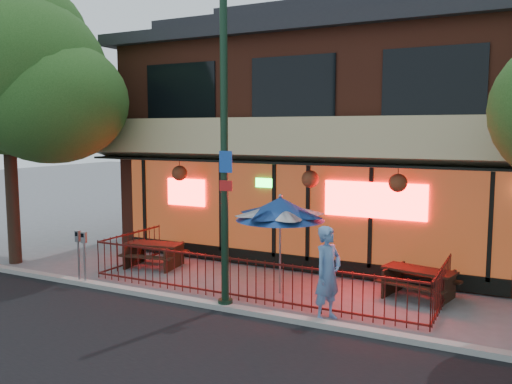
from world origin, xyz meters
TOP-DOWN VIEW (x-y plane):
  - ground at (0.00, 0.00)m, footprint 80.00×80.00m
  - curb at (0.00, -0.50)m, footprint 80.00×0.25m
  - restaurant_building at (0.00, 7.11)m, footprint 12.96×9.49m
  - patio_fence at (0.00, 0.50)m, footprint 8.44×2.62m
  - street_light at (0.00, -0.40)m, footprint 0.43×0.32m
  - street_tree_left at (-7.46, 0.39)m, footprint 5.60×5.60m
  - picnic_table_left at (-3.60, 1.77)m, footprint 1.77×1.46m
  - picnic_table_right at (3.60, 2.25)m, footprint 1.83×1.55m
  - patio_umbrella at (0.60, 1.13)m, footprint 2.08×2.08m
  - pedestrian at (2.21, -0.05)m, footprint 0.67×0.82m
  - parking_meter_near at (-4.00, -0.48)m, footprint 0.15×0.13m
  - parking_meter_far at (-4.20, -0.48)m, footprint 0.12×0.11m

SIDE VIEW (x-z plane):
  - ground at x=0.00m, z-range 0.00..0.00m
  - curb at x=0.00m, z-range 0.00..0.12m
  - picnic_table_left at x=-3.60m, z-range 0.11..0.79m
  - picnic_table_right at x=3.60m, z-range 0.11..0.80m
  - patio_fence at x=0.00m, z-range 0.13..1.13m
  - parking_meter_near at x=-4.00m, z-range 0.24..1.59m
  - parking_meter_far at x=-4.20m, z-range 0.24..1.61m
  - pedestrian at x=2.21m, z-range 0.00..1.93m
  - patio_umbrella at x=0.60m, z-range 0.84..3.21m
  - street_light at x=0.00m, z-range -0.35..6.65m
  - restaurant_building at x=0.00m, z-range 0.10..8.15m
  - street_tree_left at x=-7.46m, z-range 1.64..9.70m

